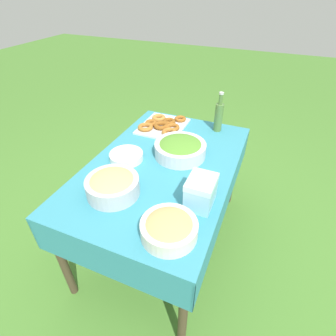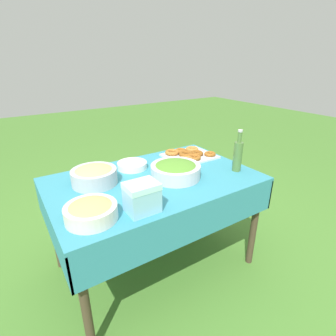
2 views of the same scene
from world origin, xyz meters
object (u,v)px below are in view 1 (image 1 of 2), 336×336
at_px(donut_platter, 163,125).
at_px(bread_bowl, 169,228).
at_px(olive_oil_bottle, 219,116).
at_px(salad_bowl, 180,148).
at_px(cooler_box, 201,192).
at_px(plate_stack, 126,156).
at_px(pasta_bowl, 113,185).

bearing_deg(donut_platter, bread_bowl, -154.79).
bearing_deg(olive_oil_bottle, bread_bowl, -177.63).
height_order(salad_bowl, cooler_box, cooler_box).
height_order(donut_platter, cooler_box, cooler_box).
height_order(salad_bowl, olive_oil_bottle, olive_oil_bottle).
bearing_deg(plate_stack, bread_bowl, -133.29).
bearing_deg(plate_stack, pasta_bowl, -162.28).
bearing_deg(olive_oil_bottle, salad_bowl, 162.05).
bearing_deg(pasta_bowl, olive_oil_bottle, -20.38).
relative_size(olive_oil_bottle, cooler_box, 1.77).
distance_m(pasta_bowl, cooler_box, 0.48).
relative_size(salad_bowl, cooler_box, 1.98).
distance_m(donut_platter, plate_stack, 0.50).
bearing_deg(plate_stack, salad_bowl, -59.73).
height_order(plate_stack, bread_bowl, bread_bowl).
height_order(salad_bowl, bread_bowl, salad_bowl).
bearing_deg(bread_bowl, olive_oil_bottle, 2.37).
xyz_separation_m(donut_platter, bread_bowl, (-0.97, -0.46, 0.03)).
relative_size(salad_bowl, plate_stack, 1.56).
height_order(pasta_bowl, olive_oil_bottle, olive_oil_bottle).
bearing_deg(donut_platter, olive_oil_bottle, -72.87).
relative_size(plate_stack, olive_oil_bottle, 0.72).
bearing_deg(salad_bowl, pasta_bowl, 157.53).
distance_m(plate_stack, olive_oil_bottle, 0.78).
bearing_deg(donut_platter, pasta_bowl, -175.85).
bearing_deg(olive_oil_bottle, cooler_box, -172.10).
bearing_deg(olive_oil_bottle, pasta_bowl, 159.62).
distance_m(salad_bowl, cooler_box, 0.48).
bearing_deg(plate_stack, donut_platter, -4.93).
distance_m(donut_platter, bread_bowl, 1.07).
height_order(pasta_bowl, bread_bowl, pasta_bowl).
xyz_separation_m(donut_platter, olive_oil_bottle, (0.13, -0.41, 0.10)).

